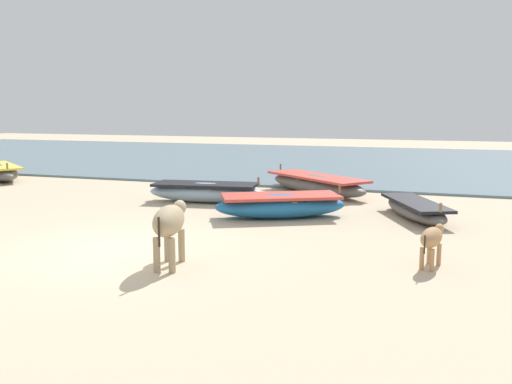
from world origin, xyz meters
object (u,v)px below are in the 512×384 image
Objects in this scene: cow_adult_dun at (170,222)px; fishing_boat_4 at (281,205)px; calf_near_tan at (432,239)px; fishing_boat_5 at (316,184)px; fishing_boat_6 at (206,192)px; fishing_boat_1 at (415,209)px.

fishing_boat_4 is at bearing -20.66° from cow_adult_dun.
calf_near_tan is (3.55, -3.24, 0.18)m from fishing_boat_4.
fishing_boat_6 is at bearing 82.15° from fishing_boat_5.
fishing_boat_1 is 3.25m from fishing_boat_4.
fishing_boat_6 reaches higher than calf_near_tan.
fishing_boat_1 is at bearing 174.68° from fishing_boat_5.
fishing_boat_5 is 3.94× the size of calf_near_tan.
fishing_boat_5 is (-3.10, 3.02, 0.08)m from fishing_boat_1.
fishing_boat_1 is 1.99× the size of cow_adult_dun.
fishing_boat_1 is at bearing -12.96° from fishing_boat_6.
calf_near_tan is (0.44, -4.17, 0.25)m from fishing_boat_1.
fishing_boat_5 is 8.02m from calf_near_tan.
fishing_boat_5 is at bearing 62.63° from fishing_boat_4.
fishing_boat_6 is at bearing -119.32° from fishing_boat_1.
fishing_boat_4 is at bearing 128.82° from fishing_boat_5.
fishing_boat_4 is 0.99× the size of fishing_boat_6.
fishing_boat_6 is 7.77m from calf_near_tan.
fishing_boat_1 is 4.20m from calf_near_tan.
calf_near_tan is (4.15, 1.32, -0.26)m from cow_adult_dun.
fishing_boat_4 is at bearing 61.57° from calf_near_tan.
fishing_boat_5 is (0.01, 3.95, 0.01)m from fishing_boat_4.
cow_adult_dun is at bearing -78.96° from fishing_boat_6.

